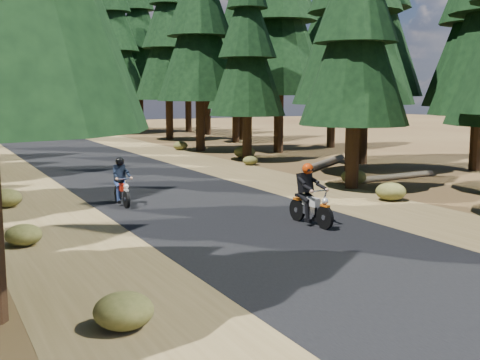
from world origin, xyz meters
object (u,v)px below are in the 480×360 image
Objects in this scene: rider_follow at (122,190)px; log_near at (324,163)px; rider_lead at (311,205)px; log_far at (392,177)px.

log_near is at bearing -153.21° from rider_follow.
rider_lead is (-7.54, -9.94, 0.38)m from log_near.
log_near is at bearing 83.93° from log_far.
log_far is 2.46× the size of rider_lead.
rider_follow is (-11.06, -5.04, 0.33)m from log_near.
rider_lead is (-7.38, -5.22, 0.42)m from log_far.
log_far is (-0.16, -4.72, -0.04)m from log_near.
log_far is 10.91m from rider_follow.
rider_follow reaches higher than log_far.
rider_follow is at bearing -57.56° from rider_lead.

